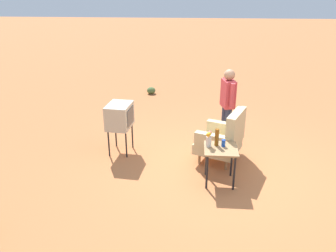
# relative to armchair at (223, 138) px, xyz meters

# --- Properties ---
(ground_plane) EXTENTS (60.00, 60.00, 0.00)m
(ground_plane) POSITION_rel_armchair_xyz_m (0.23, -0.04, -0.50)
(ground_plane) COLOR #B76B3D
(armchair) EXTENTS (1.00, 1.01, 1.06)m
(armchair) POSITION_rel_armchair_xyz_m (0.00, 0.00, 0.00)
(armchair) COLOR #937047
(armchair) RESTS_ON ground
(side_table) EXTENTS (0.56, 0.56, 0.65)m
(side_table) POSITION_rel_armchair_xyz_m (0.75, -0.11, 0.06)
(side_table) COLOR black
(side_table) RESTS_ON ground
(tv_on_stand) EXTENTS (0.64, 0.50, 1.03)m
(tv_on_stand) POSITION_rel_armchair_xyz_m (-0.27, -2.03, 0.28)
(tv_on_stand) COLOR black
(tv_on_stand) RESTS_ON ground
(person_standing) EXTENTS (0.56, 0.30, 1.64)m
(person_standing) POSITION_rel_armchair_xyz_m (-0.78, 0.11, 0.44)
(person_standing) COLOR #2D3347
(person_standing) RESTS_ON ground
(soda_can_blue) EXTENTS (0.07, 0.07, 0.12)m
(soda_can_blue) POSITION_rel_armchair_xyz_m (0.67, -0.06, 0.22)
(soda_can_blue) COLOR blue
(soda_can_blue) RESTS_ON side_table
(bottle_tall_amber) EXTENTS (0.07, 0.07, 0.30)m
(bottle_tall_amber) POSITION_rel_armchair_xyz_m (0.64, -0.18, 0.31)
(bottle_tall_amber) COLOR brown
(bottle_tall_amber) RESTS_ON side_table
(flower_vase) EXTENTS (0.15, 0.10, 0.27)m
(flower_vase) POSITION_rel_armchair_xyz_m (0.69, -0.31, 0.30)
(flower_vase) COLOR silver
(flower_vase) RESTS_ON side_table
(shrub_mid) EXTENTS (0.27, 0.27, 0.21)m
(shrub_mid) POSITION_rel_armchair_xyz_m (-4.28, -1.91, -0.39)
(shrub_mid) COLOR #516B38
(shrub_mid) RESTS_ON ground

